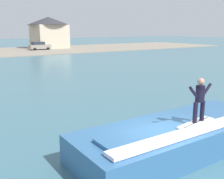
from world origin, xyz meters
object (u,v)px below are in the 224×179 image
(car_far_shore, at_px, (39,46))
(house_gabled_white, at_px, (49,31))
(surfer, at_px, (200,98))
(surfboard, at_px, (196,123))
(wave_crest, at_px, (178,136))

(car_far_shore, relative_size, house_gabled_white, 0.46)
(surfer, height_order, house_gabled_white, house_gabled_white)
(surfboard, distance_m, house_gabled_white, 58.93)
(car_far_shore, bearing_deg, wave_crest, -103.49)
(wave_crest, relative_size, surfer, 5.18)
(wave_crest, height_order, surfer, surfer)
(wave_crest, height_order, car_far_shore, car_far_shore)
(surfboard, relative_size, surfer, 1.18)
(surfboard, height_order, car_far_shore, car_far_shore)
(car_far_shore, xyz_separation_m, house_gabled_white, (4.03, 4.52, 3.12))
(surfer, bearing_deg, house_gabled_white, 74.19)
(wave_crest, height_order, surfboard, surfboard)
(house_gabled_white, bearing_deg, surfboard, -105.92)
(wave_crest, xyz_separation_m, surfboard, (0.23, -0.61, 0.67))
(wave_crest, distance_m, surfer, 1.73)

